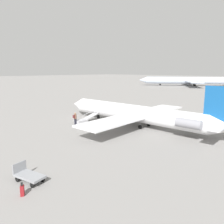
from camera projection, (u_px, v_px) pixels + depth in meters
The scene contains 7 objects.
ground_plane at pixel (132, 125), 31.28m from camera, with size 600.00×600.00×0.00m, color gray.
airplane_main at pixel (137, 113), 30.39m from camera, with size 26.77×20.19×6.11m.
airplane_taxiing_distant at pixel (188, 80), 110.84m from camera, with size 43.03×34.34×9.26m.
boarding_stairs at pixel (83, 120), 32.64m from camera, with size 1.18×4.05×1.58m.
passenger at pixel (75, 118), 31.45m from camera, with size 0.36×0.54×1.74m.
luggage_cart at pixel (28, 175), 15.35m from camera, with size 2.40×1.58×1.22m.
suitcase at pixel (22, 190), 13.64m from camera, with size 0.42×0.37×0.88m.
Camera 1 is at (-18.99, 23.88, 7.71)m, focal length 35.00 mm.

